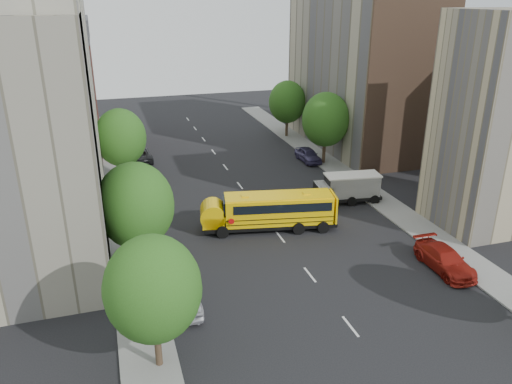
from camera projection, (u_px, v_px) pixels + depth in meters
name	position (u px, v px, depth m)	size (l,w,h in m)	color
ground	(272.00, 227.00, 41.37)	(120.00, 120.00, 0.00)	black
sidewalk_left	(126.00, 219.00, 42.61)	(3.00, 80.00, 0.12)	slate
sidewalk_right	(366.00, 190.00, 48.96)	(3.00, 80.00, 0.12)	slate
lane_markings	(240.00, 185.00, 50.24)	(0.15, 64.00, 0.01)	silver
building_left_cream	(25.00, 106.00, 38.03)	(10.00, 26.00, 20.00)	beige
building_left_redbrick	(52.00, 98.00, 58.84)	(10.00, 15.00, 13.00)	maroon
building_left_near	(9.00, 167.00, 29.27)	(10.00, 7.00, 17.00)	tan
building_right_near	(508.00, 123.00, 39.20)	(10.00, 7.00, 17.00)	tan
building_right_far	(359.00, 73.00, 60.75)	(10.00, 22.00, 18.00)	tan
building_right_sidewall	(411.00, 88.00, 50.99)	(10.10, 0.30, 18.00)	brown
street_tree_0	(153.00, 289.00, 24.20)	(4.80, 4.80, 7.41)	#38281C
street_tree_1	(135.00, 206.00, 32.96)	(5.12, 5.12, 7.90)	#38281C
street_tree_2	(121.00, 138.00, 48.97)	(4.99, 4.99, 7.71)	#38281C
street_tree_4	(326.00, 120.00, 54.95)	(5.25, 5.25, 8.10)	#38281C
street_tree_5	(287.00, 102.00, 65.73)	(4.86, 4.86, 7.51)	#38281C
school_bus	(268.00, 210.00, 40.39)	(11.05, 4.44, 3.04)	black
safari_truck	(347.00, 188.00, 45.80)	(6.47, 3.06, 2.67)	black
parked_car_0	(186.00, 298.00, 30.37)	(1.76, 4.38, 1.49)	silver
parked_car_1	(145.00, 192.00, 46.85)	(1.35, 3.86, 1.27)	silver
parked_car_2	(139.00, 155.00, 57.35)	(2.52, 5.47, 1.52)	black
parked_car_3	(445.00, 260.00, 34.68)	(2.18, 5.36, 1.56)	maroon
parked_car_4	(308.00, 155.00, 57.21)	(1.83, 4.54, 1.55)	#3D365F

